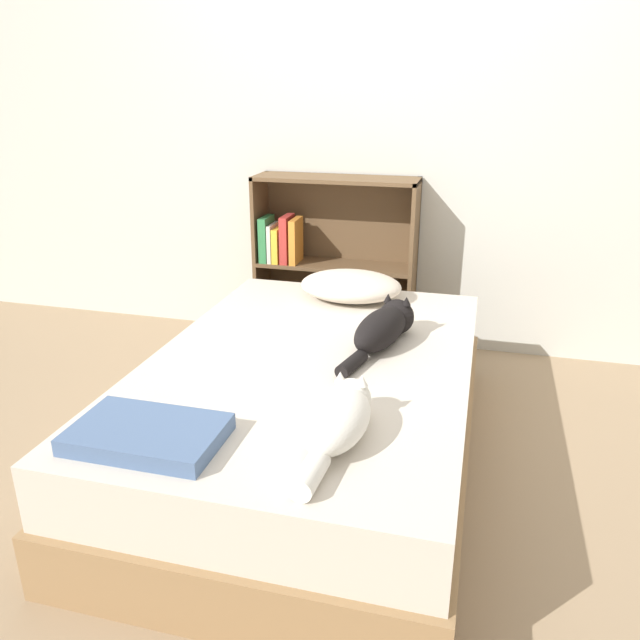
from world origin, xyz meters
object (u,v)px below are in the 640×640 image
(bed, at_px, (311,410))
(bookshelf, at_px, (329,259))
(cat_light, at_px, (338,418))
(pillow, at_px, (351,286))
(cat_dark, at_px, (384,327))

(bed, distance_m, bookshelf, 1.23)
(bed, xyz_separation_m, cat_light, (0.23, -0.52, 0.29))
(cat_light, bearing_deg, pillow, 14.39)
(pillow, height_order, bookshelf, bookshelf)
(bed, relative_size, pillow, 3.83)
(pillow, distance_m, bookshelf, 0.53)
(cat_light, distance_m, cat_dark, 0.72)
(cat_light, xyz_separation_m, bookshelf, (-0.45, 1.70, -0.01))
(cat_light, bearing_deg, bed, 27.59)
(bed, xyz_separation_m, bookshelf, (-0.22, 1.18, 0.27))
(bed, distance_m, cat_light, 0.64)
(cat_dark, bearing_deg, pillow, 39.99)
(cat_light, bearing_deg, cat_dark, 2.84)
(bookshelf, bearing_deg, cat_dark, -64.57)
(cat_light, height_order, cat_dark, cat_dark)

